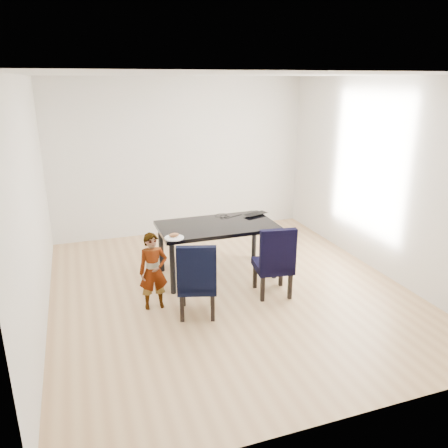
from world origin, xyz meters
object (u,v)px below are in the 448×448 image
object	(u,v)px
dining_table	(217,250)
chair_left	(197,278)
child	(153,271)
plate	(174,238)
chair_right	(273,260)
laptop	(254,214)

from	to	relation	value
dining_table	chair_left	distance (m)	1.11
child	plate	bearing A→B (deg)	43.55
chair_right	plate	xyz separation A→B (m)	(-1.17, 0.43, 0.29)
chair_right	plate	bearing A→B (deg)	168.28
chair_left	chair_right	bearing A→B (deg)	26.33
dining_table	chair_right	world-z (taller)	chair_right
child	laptop	world-z (taller)	child
chair_left	child	bearing A→B (deg)	162.54
laptop	plate	bearing A→B (deg)	7.91
chair_left	laptop	world-z (taller)	chair_left
dining_table	laptop	size ratio (longest dim) A/B	4.40
chair_right	plate	size ratio (longest dim) A/B	3.83
dining_table	plate	distance (m)	0.85
plate	laptop	size ratio (longest dim) A/B	0.68
child	chair_right	bearing A→B (deg)	-3.47
chair_right	chair_left	bearing A→B (deg)	-161.90
chair_right	child	world-z (taller)	child
child	dining_table	bearing A→B (deg)	34.17
chair_left	child	distance (m)	0.55
dining_table	child	size ratio (longest dim) A/B	1.68
dining_table	chair_left	size ratio (longest dim) A/B	1.74
child	laptop	xyz separation A→B (m)	(1.67, 0.91, 0.29)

